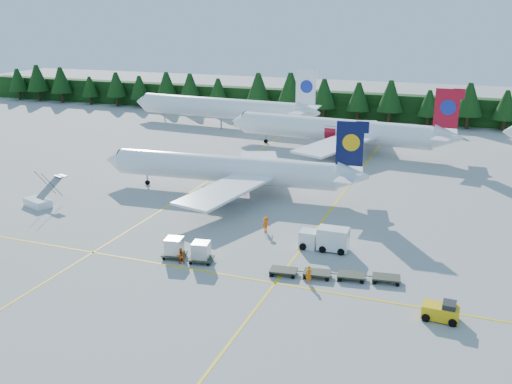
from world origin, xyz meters
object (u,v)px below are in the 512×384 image
(airstairs, at_px, (40,200))
(airliner_navy, at_px, (220,169))
(service_truck, at_px, (324,238))
(baggage_tug, at_px, (442,311))
(airliner_red, at_px, (330,130))

(airstairs, bearing_deg, airliner_navy, 55.03)
(airstairs, relative_size, service_truck, 1.11)
(airstairs, relative_size, baggage_tug, 1.95)
(baggage_tug, bearing_deg, service_truck, 141.20)
(baggage_tug, bearing_deg, airliner_red, 114.24)
(airliner_navy, height_order, airstairs, airliner_navy)
(airliner_red, relative_size, service_truck, 8.07)
(airliner_navy, xyz_separation_m, service_truck, (18.52, -14.87, -2.01))
(airliner_red, xyz_separation_m, airstairs, (-27.39, -44.13, -2.89))
(airliner_navy, distance_m, airstairs, 23.92)
(airliner_red, xyz_separation_m, service_truck, (10.38, -45.03, -2.41))
(airliner_red, distance_m, baggage_tug, 60.31)
(airliner_navy, relative_size, airliner_red, 0.89)
(airliner_red, height_order, service_truck, airliner_red)
(airliner_navy, xyz_separation_m, airstairs, (-19.25, -13.97, -2.49))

